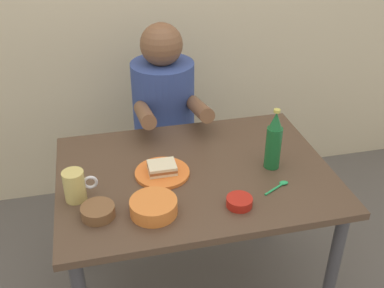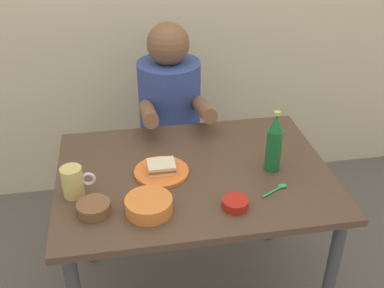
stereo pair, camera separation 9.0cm
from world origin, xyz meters
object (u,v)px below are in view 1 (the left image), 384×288
plate_orange (162,173)px  beer_mug (75,186)px  condiment_bowl_brown (98,211)px  stool (166,167)px  sandwich (162,168)px  dining_table (195,190)px  person_seated (164,101)px  beer_bottle (274,142)px

plate_orange → beer_mug: (-0.34, -0.08, 0.05)m
plate_orange → condiment_bowl_brown: condiment_bowl_brown is taller
stool → sandwich: size_ratio=4.09×
stool → beer_mug: beer_mug is taller
dining_table → sandwich: (-0.13, 0.01, 0.13)m
dining_table → condiment_bowl_brown: 0.46m
sandwich → person_seated: bearing=79.3°
condiment_bowl_brown → beer_mug: bearing=121.1°
dining_table → plate_orange: bearing=175.9°
beer_mug → condiment_bowl_brown: (0.07, -0.12, -0.04)m
stool → beer_bottle: (0.33, -0.67, 0.51)m
plate_orange → sandwich: bearing=-90.0°
plate_orange → sandwich: (0.00, -0.00, 0.02)m
person_seated → beer_bottle: bearing=-63.1°
dining_table → plate_orange: size_ratio=5.00×
dining_table → beer_bottle: bearing=-6.6°
stool → condiment_bowl_brown: size_ratio=3.75×
sandwich → beer_mug: bearing=-165.8°
plate_orange → beer_bottle: (0.45, -0.05, 0.11)m
dining_table → plate_orange: 0.17m
stool → beer_bottle: 0.90m
sandwich → condiment_bowl_brown: 0.33m
person_seated → beer_mug: person_seated is taller
sandwich → condiment_bowl_brown: bearing=-142.4°
stool → condiment_bowl_brown: (-0.38, -0.82, 0.41)m
plate_orange → sandwich: sandwich is taller
stool → beer_mug: 0.95m
dining_table → person_seated: 0.63m
sandwich → condiment_bowl_brown: size_ratio=0.92×
sandwich → beer_bottle: (0.45, -0.05, 0.09)m
person_seated → sandwich: size_ratio=6.54×
person_seated → stool: bearing=90.0°
stool → person_seated: person_seated is taller
stool → dining_table: bearing=-88.5°
stool → sandwich: 0.76m
person_seated → condiment_bowl_brown: person_seated is taller
condiment_bowl_brown → beer_bottle: bearing=12.5°
dining_table → beer_mug: beer_mug is taller
sandwich → plate_orange: bearing=90.0°
dining_table → stool: dining_table is taller
dining_table → beer_mug: 0.50m
plate_orange → stool: bearing=79.4°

